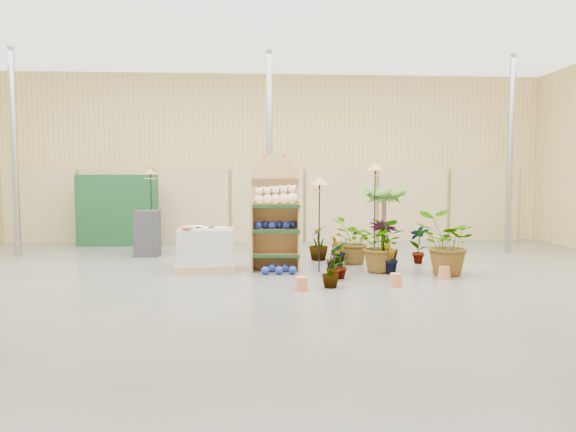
% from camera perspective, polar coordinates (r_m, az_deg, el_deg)
% --- Properties ---
extents(room, '(15.20, 12.10, 4.70)m').
position_cam_1_polar(room, '(8.87, -1.73, 7.57)').
color(room, '#53534C').
rests_on(room, ground).
extents(display_shelf, '(0.94, 0.64, 2.14)m').
position_cam_1_polar(display_shelf, '(9.54, -1.41, -0.10)').
color(display_shelf, '#A97F4F').
rests_on(display_shelf, ground).
extents(teddy_bears, '(0.80, 0.22, 0.35)m').
position_cam_1_polar(teddy_bears, '(9.42, -1.19, 2.15)').
color(teddy_bears, beige).
rests_on(teddy_bears, display_shelf).
extents(gazing_balls_shelf, '(0.79, 0.27, 0.15)m').
position_cam_1_polar(gazing_balls_shelf, '(9.43, -1.38, -0.98)').
color(gazing_balls_shelf, navy).
rests_on(gazing_balls_shelf, display_shelf).
extents(gazing_balls_floor, '(0.63, 0.39, 0.15)m').
position_cam_1_polar(gazing_balls_floor, '(9.18, -1.03, -5.95)').
color(gazing_balls_floor, navy).
rests_on(gazing_balls_floor, ground).
extents(pallet_stack, '(1.14, 0.97, 0.81)m').
position_cam_1_polar(pallet_stack, '(9.62, -9.11, -3.67)').
color(pallet_stack, tan).
rests_on(pallet_stack, ground).
extents(charcoal_planters, '(0.50, 0.50, 1.00)m').
position_cam_1_polar(charcoal_planters, '(11.66, -15.34, -1.86)').
color(charcoal_planters, '#242528').
rests_on(charcoal_planters, ground).
extents(trellis_stock, '(2.00, 0.30, 1.80)m').
position_cam_1_polar(trellis_stock, '(13.63, -18.42, 0.59)').
color(trellis_stock, '#13401D').
rests_on(trellis_stock, ground).
extents(offer_sign, '(0.50, 0.08, 2.20)m').
position_cam_1_polar(offer_sign, '(10.92, -1.50, 3.52)').
color(offer_sign, gray).
rests_on(offer_sign, ground).
extents(bird_table_front, '(0.34, 0.34, 1.72)m').
position_cam_1_polar(bird_table_front, '(9.20, 3.51, 3.57)').
color(bird_table_front, black).
rests_on(bird_table_front, ground).
extents(bird_table_right, '(0.34, 0.34, 1.99)m').
position_cam_1_polar(bird_table_right, '(10.10, 9.66, 5.00)').
color(bird_table_right, black).
rests_on(bird_table_right, ground).
extents(bird_table_back, '(0.34, 0.34, 1.94)m').
position_cam_1_polar(bird_table_back, '(12.54, -15.01, 4.50)').
color(bird_table_back, black).
rests_on(bird_table_back, ground).
extents(palm, '(0.70, 0.70, 1.59)m').
position_cam_1_polar(palm, '(11.07, 10.64, 2.31)').
color(palm, brown).
rests_on(palm, ground).
extents(potted_plant_0, '(0.40, 0.44, 0.69)m').
position_cam_1_polar(potted_plant_0, '(8.73, 5.87, -4.69)').
color(potted_plant_0, '#3E7722').
rests_on(potted_plant_0, ground).
extents(potted_plant_1, '(0.38, 0.34, 0.60)m').
position_cam_1_polar(potted_plant_1, '(9.21, 5.25, -4.53)').
color(potted_plant_1, '#3E7722').
rests_on(potted_plant_1, ground).
extents(potted_plant_2, '(1.17, 1.13, 0.99)m').
position_cam_1_polar(potted_plant_2, '(9.42, 10.41, -3.17)').
color(potted_plant_2, '#3E7722').
rests_on(potted_plant_2, ground).
extents(potted_plant_3, '(0.72, 0.72, 0.95)m').
position_cam_1_polar(potted_plant_3, '(9.67, 10.62, -3.12)').
color(potted_plant_3, '#3E7722').
rests_on(potted_plant_3, ground).
extents(potted_plant_4, '(0.45, 0.35, 0.77)m').
position_cam_1_polar(potted_plant_4, '(10.58, 14.34, -3.05)').
color(potted_plant_4, '#3E7722').
rests_on(potted_plant_4, ground).
extents(potted_plant_5, '(0.38, 0.41, 0.60)m').
position_cam_1_polar(potted_plant_5, '(10.00, 5.57, -3.85)').
color(potted_plant_5, '#3E7722').
rests_on(potted_plant_5, ground).
extents(potted_plant_6, '(1.07, 1.09, 0.92)m').
position_cam_1_polar(potted_plant_6, '(10.24, 7.30, -2.78)').
color(potted_plant_6, '#3E7722').
rests_on(potted_plant_6, ground).
extents(potted_plant_7, '(0.36, 0.36, 0.50)m').
position_cam_1_polar(potted_plant_7, '(8.01, 4.72, -6.16)').
color(potted_plant_7, '#3E7722').
rests_on(potted_plant_7, ground).
extents(potted_plant_8, '(0.36, 0.41, 0.64)m').
position_cam_1_polar(potted_plant_8, '(8.58, 5.16, -5.01)').
color(potted_plant_8, '#3E7722').
rests_on(potted_plant_8, ground).
extents(potted_plant_9, '(0.33, 0.37, 0.57)m').
position_cam_1_polar(potted_plant_9, '(9.27, 11.34, -4.63)').
color(potted_plant_9, '#3E7722').
rests_on(potted_plant_9, ground).
extents(potted_plant_10, '(1.14, 1.04, 1.12)m').
position_cam_1_polar(potted_plant_10, '(9.38, 17.06, -2.93)').
color(potted_plant_10, '#3E7722').
rests_on(potted_plant_10, ground).
extents(potted_plant_11, '(0.45, 0.45, 0.72)m').
position_cam_1_polar(potted_plant_11, '(10.69, 3.40, -3.01)').
color(potted_plant_11, '#3E7722').
rests_on(potted_plant_11, ground).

